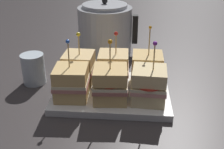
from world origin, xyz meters
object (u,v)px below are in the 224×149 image
object	(u,v)px
kettle_steel	(105,30)
sandwich_front_left	(71,83)
sandwich_front_center	(110,84)
sandwich_back_right	(147,69)
serving_platter	(112,93)
sandwich_back_left	(79,67)
sandwich_back_center	(114,68)
drinking_glass	(33,69)
sandwich_front_right	(149,85)

from	to	relation	value
kettle_steel	sandwich_front_left	bearing A→B (deg)	-97.71
sandwich_front_center	kettle_steel	world-z (taller)	kettle_steel
sandwich_front_left	sandwich_back_right	bearing A→B (deg)	25.69
serving_platter	sandwich_front_left	distance (m)	0.12
sandwich_back_left	sandwich_back_center	size ratio (longest dim) A/B	0.97
sandwich_front_left	sandwich_back_right	xyz separation A→B (m)	(0.20, 0.09, 0.00)
sandwich_back_center	sandwich_back_right	world-z (taller)	sandwich_back_right
sandwich_front_center	drinking_glass	distance (m)	0.26
sandwich_front_center	serving_platter	bearing A→B (deg)	89.35
sandwich_front_left	sandwich_back_left	bearing A→B (deg)	88.74
sandwich_back_center	kettle_steel	bearing A→B (deg)	101.01
sandwich_back_left	drinking_glass	world-z (taller)	sandwich_back_left
sandwich_front_right	sandwich_back_center	world-z (taller)	sandwich_front_right
sandwich_front_left	sandwich_back_left	distance (m)	0.09
sandwich_front_left	sandwich_back_left	size ratio (longest dim) A/B	1.06
sandwich_front_right	drinking_glass	world-z (taller)	sandwich_front_right
kettle_steel	sandwich_front_right	bearing A→B (deg)	-68.01
serving_platter	kettle_steel	bearing A→B (deg)	99.15
serving_platter	drinking_glass	bearing A→B (deg)	166.45
sandwich_front_right	sandwich_back_left	distance (m)	0.22
sandwich_back_left	serving_platter	bearing A→B (deg)	-24.90
sandwich_back_left	sandwich_back_center	xyz separation A→B (m)	(0.10, 0.00, 0.00)
sandwich_back_left	sandwich_front_left	bearing A→B (deg)	-91.26
sandwich_front_left	sandwich_back_right	distance (m)	0.22
drinking_glass	serving_platter	bearing A→B (deg)	-13.55
sandwich_front_left	sandwich_back_center	distance (m)	0.14
sandwich_back_left	kettle_steel	bearing A→B (deg)	80.13
serving_platter	drinking_glass	size ratio (longest dim) A/B	3.42
sandwich_back_left	drinking_glass	size ratio (longest dim) A/B	1.63
serving_platter	sandwich_front_left	xyz separation A→B (m)	(-0.10, -0.05, 0.05)
serving_platter	kettle_steel	size ratio (longest dim) A/B	1.43
serving_platter	sandwich_front_right	size ratio (longest dim) A/B	1.91
sandwich_back_center	drinking_glass	distance (m)	0.24
sandwich_front_center	sandwich_back_center	world-z (taller)	sandwich_front_center
drinking_glass	sandwich_front_right	bearing A→B (deg)	-17.51
sandwich_front_left	sandwich_front_right	distance (m)	0.20
kettle_steel	sandwich_back_left	bearing A→B (deg)	-99.87
serving_platter	sandwich_back_center	xyz separation A→B (m)	(0.00, 0.05, 0.05)
sandwich_back_center	drinking_glass	xyz separation A→B (m)	(-0.24, 0.01, -0.02)
serving_platter	sandwich_front_center	distance (m)	0.07
sandwich_back_left	kettle_steel	world-z (taller)	kettle_steel
serving_platter	sandwich_back_right	bearing A→B (deg)	26.35
serving_platter	sandwich_back_center	bearing A→B (deg)	88.27
sandwich_back_center	serving_platter	bearing A→B (deg)	-91.73
sandwich_front_left	sandwich_back_left	xyz separation A→B (m)	(0.00, 0.09, 0.00)
sandwich_front_left	sandwich_back_left	world-z (taller)	sandwich_front_left
sandwich_front_center	sandwich_front_right	bearing A→B (deg)	1.58
serving_platter	kettle_steel	world-z (taller)	kettle_steel
sandwich_back_right	drinking_glass	world-z (taller)	sandwich_back_right
sandwich_front_right	drinking_glass	bearing A→B (deg)	162.49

